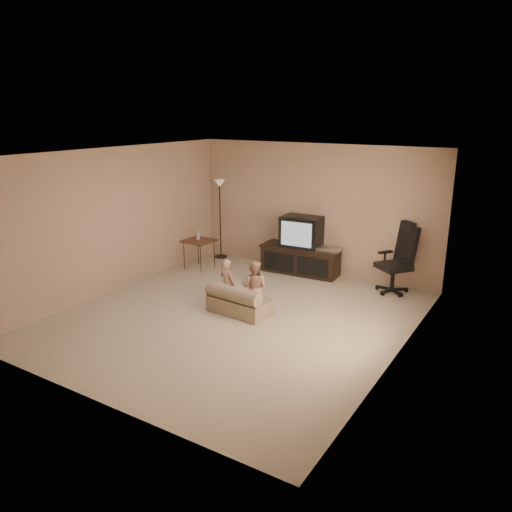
{
  "coord_description": "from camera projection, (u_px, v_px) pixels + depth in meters",
  "views": [
    {
      "loc": [
        4.04,
        -5.94,
        3.1
      ],
      "look_at": [
        -0.0,
        0.6,
        0.84
      ],
      "focal_mm": 35.0,
      "sensor_mm": 36.0,
      "label": 1
    }
  ],
  "objects": [
    {
      "name": "floor_lamp",
      "position": [
        220.0,
        201.0,
        10.56
      ],
      "size": [
        0.26,
        0.26,
        1.69
      ],
      "color": "#302115",
      "rests_on": "floor"
    },
    {
      "name": "side_table",
      "position": [
        199.0,
        241.0,
        9.96
      ],
      "size": [
        0.56,
        0.56,
        0.81
      ],
      "rotation": [
        0.0,
        0.0,
        -0.04
      ],
      "color": "brown",
      "rests_on": "floor"
    },
    {
      "name": "toddler_right",
      "position": [
        254.0,
        287.0,
        7.79
      ],
      "size": [
        0.46,
        0.32,
        0.87
      ],
      "primitive_type": "imported",
      "rotation": [
        0.0,
        0.0,
        3.36
      ],
      "color": "tan",
      "rests_on": "floor"
    },
    {
      "name": "floor",
      "position": [
        236.0,
        317.0,
        7.76
      ],
      "size": [
        5.5,
        5.5,
        0.0
      ],
      "primitive_type": "plane",
      "color": "#BDB296",
      "rests_on": "ground"
    },
    {
      "name": "office_chair",
      "position": [
        397.0,
        267.0,
        8.7
      ],
      "size": [
        0.81,
        0.81,
        1.26
      ],
      "rotation": [
        0.0,
        0.0,
        -0.66
      ],
      "color": "black",
      "rests_on": "floor"
    },
    {
      "name": "tv_stand",
      "position": [
        301.0,
        250.0,
        9.73
      ],
      "size": [
        1.61,
        0.67,
        1.13
      ],
      "rotation": [
        0.0,
        0.0,
        0.06
      ],
      "color": "black",
      "rests_on": "floor"
    },
    {
      "name": "toddler_left",
      "position": [
        227.0,
        284.0,
        8.01
      ],
      "size": [
        0.34,
        0.28,
        0.82
      ],
      "primitive_type": "imported",
      "rotation": [
        0.0,
        0.0,
        2.92
      ],
      "color": "tan",
      "rests_on": "floor"
    },
    {
      "name": "room_shell",
      "position": [
        235.0,
        221.0,
        7.33
      ],
      "size": [
        5.5,
        5.5,
        5.5
      ],
      "color": "white",
      "rests_on": "floor"
    },
    {
      "name": "child_sofa",
      "position": [
        238.0,
        302.0,
        7.84
      ],
      "size": [
        1.02,
        0.63,
        0.48
      ],
      "rotation": [
        0.0,
        0.0,
        -0.08
      ],
      "color": "#9C8669",
      "rests_on": "floor"
    }
  ]
}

